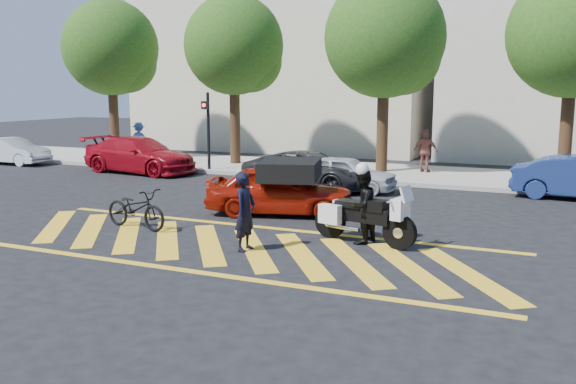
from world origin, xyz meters
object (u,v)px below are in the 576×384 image
at_px(police_motorcycle, 362,216).
at_px(red_convertible, 280,190).
at_px(parked_mid_left, 310,170).
at_px(bicycle, 136,208).
at_px(parked_mid_right, 345,173).
at_px(officer_moto, 362,206).
at_px(parked_far_left, 12,151).
at_px(officer_bike, 245,212).
at_px(parked_left, 140,155).

xyz_separation_m(police_motorcycle, red_convertible, (-2.93, 2.08, 0.07)).
relative_size(red_convertible, parked_mid_left, 0.86).
bearing_deg(police_motorcycle, bicycle, -157.67).
bearing_deg(parked_mid_right, parked_mid_left, 90.26).
bearing_deg(red_convertible, police_motorcycle, -140.53).
relative_size(officer_moto, parked_mid_right, 0.48).
bearing_deg(bicycle, parked_mid_right, -12.60).
xyz_separation_m(bicycle, officer_moto, (5.40, 0.85, 0.33)).
bearing_deg(parked_far_left, red_convertible, -109.40).
relative_size(officer_bike, parked_far_left, 0.46).
bearing_deg(police_motorcycle, parked_mid_left, 134.04).
xyz_separation_m(police_motorcycle, parked_mid_left, (-3.79, 6.38, 0.04)).
xyz_separation_m(parked_mid_left, parked_mid_right, (1.25, 0.00, -0.04)).
relative_size(parked_left, parked_mid_left, 1.09).
bearing_deg(red_convertible, officer_moto, -140.81).
height_order(bicycle, police_motorcycle, police_motorcycle).
relative_size(bicycle, parked_mid_left, 0.41).
xyz_separation_m(officer_moto, red_convertible, (-2.91, 2.09, -0.15)).
height_order(police_motorcycle, parked_left, parked_left).
height_order(officer_bike, parked_mid_right, officer_bike).
distance_m(officer_moto, parked_left, 13.57).
height_order(parked_left, parked_mid_right, parked_left).
bearing_deg(parked_left, parked_mid_left, -90.55).
bearing_deg(parked_far_left, officer_bike, -119.30).
bearing_deg(parked_far_left, officer_moto, -112.50).
bearing_deg(parked_mid_right, bicycle, 158.56).
bearing_deg(officer_bike, red_convertible, 13.92).
bearing_deg(officer_bike, parked_mid_left, 12.72).
bearing_deg(officer_moto, officer_bike, -39.01).
distance_m(police_motorcycle, parked_far_left, 19.80).
relative_size(parked_mid_left, parked_mid_right, 1.32).
relative_size(bicycle, parked_left, 0.38).
distance_m(parked_far_left, parked_mid_right, 15.92).
bearing_deg(parked_mid_right, red_convertible, 175.08).
bearing_deg(police_motorcycle, red_convertible, 157.96).
relative_size(red_convertible, parked_mid_right, 1.14).
xyz_separation_m(bicycle, police_motorcycle, (5.42, 0.86, 0.10)).
relative_size(officer_moto, parked_mid_left, 0.36).
bearing_deg(parked_mid_left, police_motorcycle, -143.13).
xyz_separation_m(officer_bike, parked_left, (-9.43, 8.84, -0.11)).
distance_m(police_motorcycle, officer_moto, 0.23).
distance_m(bicycle, police_motorcycle, 5.49).
xyz_separation_m(police_motorcycle, parked_far_left, (-18.44, 7.22, -0.01)).
bearing_deg(officer_bike, parked_mid_right, 3.93).
bearing_deg(parked_mid_left, parked_far_left, 92.91).
xyz_separation_m(officer_moto, parked_left, (-11.46, 7.27, -0.11)).
xyz_separation_m(officer_moto, parked_far_left, (-18.42, 7.23, -0.23)).
bearing_deg(police_motorcycle, officer_moto, -139.13).
xyz_separation_m(parked_far_left, parked_left, (6.96, 0.04, 0.13)).
height_order(red_convertible, parked_far_left, red_convertible).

